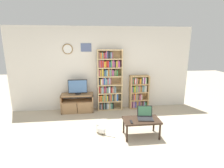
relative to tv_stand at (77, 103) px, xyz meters
The scene contains 10 objects.
ground_plane 2.25m from the tv_stand, 68.91° to the right, with size 18.00×18.00×0.00m, color #BCAD93.
wall_back 1.32m from the tv_stand, 18.82° to the left, with size 5.70×0.09×2.60m.
tv_stand is the anchor object (origin of this frame).
television 0.51m from the tv_stand, ahead, with size 0.58×0.18×0.45m.
bookshelf_tall 1.19m from the tv_stand, ahead, with size 0.77×0.27×1.92m.
bookshelf_short 1.98m from the tv_stand, ahead, with size 0.61×0.25×1.09m.
coffee_table 2.28m from the tv_stand, 46.32° to the right, with size 0.83×0.47×0.42m.
laptop 2.31m from the tv_stand, 43.63° to the right, with size 0.39×0.34×0.27m.
remote_near_laptop 2.20m from the tv_stand, 53.45° to the right, with size 0.05×0.16×0.02m.
cat 1.55m from the tv_stand, 65.37° to the right, with size 0.48×0.42×0.27m.
Camera 1 is at (-0.32, -3.13, 2.15)m, focal length 28.00 mm.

